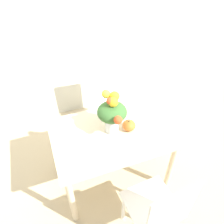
{
  "coord_description": "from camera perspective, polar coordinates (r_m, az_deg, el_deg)",
  "views": [
    {
      "loc": [
        -0.53,
        -1.39,
        2.26
      ],
      "look_at": [
        0.01,
        0.02,
        0.96
      ],
      "focal_mm": 35.0,
      "sensor_mm": 36.0,
      "label": 1
    }
  ],
  "objects": [
    {
      "name": "pumpkin",
      "position": [
        2.13,
        4.43,
        -3.51
      ],
      "size": [
        0.13,
        0.13,
        0.12
      ],
      "color": "orange",
      "rests_on": "dining_table"
    },
    {
      "name": "dining_chair_near_window",
      "position": [
        2.89,
        -2.03,
        3.24
      ],
      "size": [
        0.44,
        0.44,
        0.98
      ],
      "rotation": [
        0.0,
        0.0,
        -0.04
      ],
      "color": "white",
      "rests_on": "ground_plane"
    },
    {
      "name": "flower_vase",
      "position": [
        2.0,
        0.03,
        -0.18
      ],
      "size": [
        0.28,
        0.35,
        0.41
      ],
      "color": "silver",
      "rests_on": "dining_table"
    },
    {
      "name": "dining_table",
      "position": [
        2.22,
        0.06,
        -7.18
      ],
      "size": [
        1.17,
        0.81,
        0.73
      ],
      "color": "beige",
      "rests_on": "ground_plane"
    },
    {
      "name": "dining_chair_far_side",
      "position": [
        1.98,
        11.71,
        -23.84
      ],
      "size": [
        0.45,
        0.45,
        0.98
      ],
      "rotation": [
        0.0,
        0.0,
        3.2
      ],
      "color": "white",
      "rests_on": "ground_plane"
    },
    {
      "name": "ground_plane",
      "position": [
        2.71,
        0.05,
        -15.97
      ],
      "size": [
        12.0,
        12.0,
        0.0
      ],
      "primitive_type": "plane",
      "color": "tan"
    },
    {
      "name": "wall_back",
      "position": [
        2.95,
        -10.14,
        22.18
      ],
      "size": [
        8.0,
        0.06,
        2.7
      ],
      "color": "silver",
      "rests_on": "ground_plane"
    }
  ]
}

